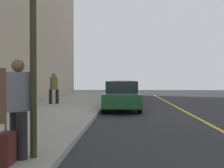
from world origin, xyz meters
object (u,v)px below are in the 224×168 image
Objects in this scene: parked_car_red at (122,88)px; rolling_suitcase at (6,148)px; parked_car_maroon at (123,91)px; parked_car_green at (122,95)px; pedestrian_olive_coat at (54,87)px; traffic_light_pole at (33,12)px; pedestrian_grey_coat at (18,105)px.

rolling_suitcase is at bearing -4.68° from parked_car_red.
parked_car_red and parked_car_maroon have the same top height.
parked_car_green is 2.36× the size of pedestrian_olive_coat.
parked_car_green is at bearing 170.67° from traffic_light_pole.
parked_car_red and parked_car_green have the same top height.
parked_car_green is at bearing 169.19° from rolling_suitcase.
pedestrian_grey_coat is 0.98× the size of pedestrian_olive_coat.
traffic_light_pole is 2.45m from rolling_suitcase.
pedestrian_olive_coat reaches higher than parked_car_red.
rolling_suitcase is (20.77, -1.70, -0.33)m from parked_car_red.
pedestrian_grey_coat reaches higher than parked_car_maroon.
parked_car_red is 6.05m from parked_car_maroon.
parked_car_maroon is at bearing 174.02° from traffic_light_pole.
parked_car_red reaches higher than rolling_suitcase.
traffic_light_pole is (10.76, 2.63, 1.69)m from pedestrian_olive_coat.
pedestrian_olive_coat is at bearing -49.28° from parked_car_maroon.
pedestrian_grey_coat reaches higher than rolling_suitcase.
parked_car_red is at bearing -178.89° from parked_car_maroon.
pedestrian_olive_coat is at bearing -168.32° from rolling_suitcase.
rolling_suitcase is at bearing -10.81° from parked_car_green.
traffic_light_pole reaches higher than pedestrian_grey_coat.
rolling_suitcase is at bearing 11.68° from pedestrian_olive_coat.
parked_car_maroon is 2.37× the size of pedestrian_olive_coat.
pedestrian_grey_coat reaches higher than parked_car_green.
pedestrian_olive_coat is (-1.71, -4.12, 0.37)m from parked_car_green.
traffic_light_pole reaches higher than parked_car_maroon.
traffic_light_pole reaches higher than pedestrian_olive_coat.
parked_car_red is 11.31m from parked_car_green.
parked_car_red is 20.51m from traffic_light_pole.
parked_car_green is at bearing -0.13° from parked_car_maroon.
rolling_suitcase is (11.18, 2.31, -0.71)m from pedestrian_olive_coat.
pedestrian_grey_coat is at bearing -4.74° from parked_car_red.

